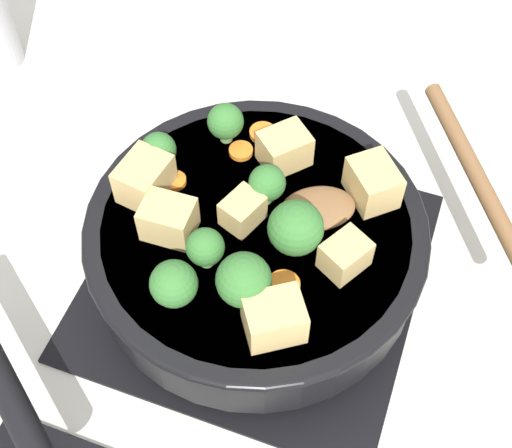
{
  "coord_description": "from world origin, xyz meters",
  "views": [
    {
      "loc": [
        -0.12,
        0.34,
        0.6
      ],
      "look_at": [
        0.0,
        0.0,
        0.09
      ],
      "focal_mm": 50.0,
      "sensor_mm": 36.0,
      "label": 1
    }
  ],
  "objects": [
    {
      "name": "ground_plane",
      "position": [
        0.0,
        0.0,
        0.0
      ],
      "size": [
        2.4,
        2.4,
        0.0
      ],
      "primitive_type": "plane",
      "color": "silver"
    },
    {
      "name": "front_burner_grate",
      "position": [
        0.0,
        0.0,
        0.01
      ],
      "size": [
        0.31,
        0.31,
        0.03
      ],
      "color": "black",
      "rests_on": "ground_plane"
    },
    {
      "name": "skillet_pan",
      "position": [
        0.0,
        0.0,
        0.06
      ],
      "size": [
        0.38,
        0.42,
        0.06
      ],
      "color": "black",
      "rests_on": "front_burner_grate"
    },
    {
      "name": "wooden_spoon",
      "position": [
        -0.12,
        -0.08,
        0.09
      ],
      "size": [
        0.24,
        0.22,
        0.02
      ],
      "color": "brown",
      "rests_on": "skillet_pan"
    },
    {
      "name": "tofu_cube_center_large",
      "position": [
        -0.05,
        0.09,
        0.11
      ],
      "size": [
        0.06,
        0.06,
        0.04
      ],
      "primitive_type": "cube",
      "rotation": [
        0.0,
        0.0,
        3.73
      ],
      "color": "#DBB770",
      "rests_on": "skillet_pan"
    },
    {
      "name": "tofu_cube_near_handle",
      "position": [
        0.01,
        0.0,
        0.1
      ],
      "size": [
        0.04,
        0.04,
        0.03
      ],
      "primitive_type": "cube",
      "rotation": [
        0.0,
        0.0,
        4.35
      ],
      "color": "#DBB770",
      "rests_on": "skillet_pan"
    },
    {
      "name": "tofu_cube_east_chunk",
      "position": [
        -0.08,
        0.01,
        0.1
      ],
      "size": [
        0.04,
        0.05,
        0.03
      ],
      "primitive_type": "cube",
      "rotation": [
        0.0,
        0.0,
        4.19
      ],
      "color": "#DBB770",
      "rests_on": "skillet_pan"
    },
    {
      "name": "tofu_cube_west_chunk",
      "position": [
        -0.0,
        -0.08,
        0.1
      ],
      "size": [
        0.05,
        0.06,
        0.03
      ],
      "primitive_type": "cube",
      "rotation": [
        0.0,
        0.0,
        3.98
      ],
      "color": "#DBB770",
      "rests_on": "skillet_pan"
    },
    {
      "name": "tofu_cube_back_piece",
      "position": [
        -0.09,
        -0.07,
        0.11
      ],
      "size": [
        0.06,
        0.06,
        0.04
      ],
      "primitive_type": "cube",
      "rotation": [
        0.0,
        0.0,
        2.3
      ],
      "color": "#DBB770",
      "rests_on": "skillet_pan"
    },
    {
      "name": "tofu_cube_front_piece",
      "position": [
        0.07,
        0.03,
        0.1
      ],
      "size": [
        0.05,
        0.04,
        0.04
      ],
      "primitive_type": "cube",
      "rotation": [
        0.0,
        0.0,
        3.18
      ],
      "color": "#DBB770",
      "rests_on": "skillet_pan"
    },
    {
      "name": "tofu_cube_mid_small",
      "position": [
        0.11,
        0.0,
        0.11
      ],
      "size": [
        0.04,
        0.05,
        0.04
      ],
      "primitive_type": "cube",
      "rotation": [
        0.0,
        0.0,
        4.56
      ],
      "color": "#DBB770",
      "rests_on": "skillet_pan"
    },
    {
      "name": "broccoli_floret_near_spoon",
      "position": [
        0.06,
        -0.08,
        0.11
      ],
      "size": [
        0.03,
        0.03,
        0.04
      ],
      "color": "#709956",
      "rests_on": "skillet_pan"
    },
    {
      "name": "broccoli_floret_center_top",
      "position": [
        0.04,
        0.09,
        0.11
      ],
      "size": [
        0.04,
        0.04,
        0.05
      ],
      "color": "#709956",
      "rests_on": "skillet_pan"
    },
    {
      "name": "broccoli_floret_east_rim",
      "position": [
        0.11,
        -0.03,
        0.11
      ],
      "size": [
        0.03,
        0.03,
        0.04
      ],
      "color": "#709956",
      "rests_on": "skillet_pan"
    },
    {
      "name": "broccoli_floret_west_rim",
      "position": [
        0.03,
        0.05,
        0.11
      ],
      "size": [
        0.03,
        0.03,
        0.04
      ],
      "color": "#709956",
      "rests_on": "skillet_pan"
    },
    {
      "name": "broccoli_floret_north_edge",
      "position": [
        -0.02,
        0.07,
        0.12
      ],
      "size": [
        0.05,
        0.05,
        0.05
      ],
      "color": "#709956",
      "rests_on": "skillet_pan"
    },
    {
      "name": "broccoli_floret_south_cluster",
      "position": [
        0.0,
        -0.03,
        0.11
      ],
      "size": [
        0.03,
        0.03,
        0.04
      ],
      "color": "#709956",
      "rests_on": "skillet_pan"
    },
    {
      "name": "broccoli_floret_mid_floret",
      "position": [
        -0.04,
        0.01,
        0.12
      ],
      "size": [
        0.05,
        0.05,
        0.05
      ],
      "color": "#709956",
      "rests_on": "skillet_pan"
    },
    {
      "name": "carrot_slice_orange_thin",
      "position": [
        -0.04,
        0.05,
        0.09
      ],
      "size": [
        0.03,
        0.03,
        0.01
      ],
      "primitive_type": "cylinder",
      "color": "orange",
      "rests_on": "skillet_pan"
    },
    {
      "name": "carrot_slice_near_center",
      "position": [
        0.03,
        -0.1,
        0.09
      ],
      "size": [
        0.03,
        0.03,
        0.01
      ],
      "primitive_type": "cylinder",
      "color": "orange",
      "rests_on": "skillet_pan"
    },
    {
      "name": "carrot_slice_edge_slice",
      "position": [
        0.09,
        -0.02,
        0.09
      ],
      "size": [
        0.02,
        0.02,
        0.01
      ],
      "primitive_type": "cylinder",
      "color": "orange",
      "rests_on": "skillet_pan"
    },
    {
      "name": "carrot_slice_under_broccoli",
      "position": [
        0.04,
        -0.07,
        0.09
      ],
      "size": [
        0.02,
        0.02,
        0.01
      ],
      "primitive_type": "cylinder",
      "color": "orange",
      "rests_on": "skillet_pan"
    }
  ]
}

